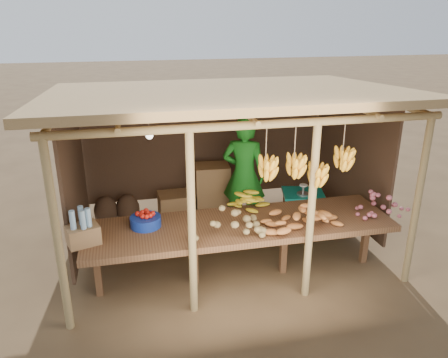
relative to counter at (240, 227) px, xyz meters
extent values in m
plane|color=brown|center=(0.00, 0.95, -0.74)|extent=(60.00, 60.00, 0.00)
cylinder|color=#9A7F4F|center=(-2.10, -0.55, 0.36)|extent=(0.09, 0.09, 2.20)
cylinder|color=#9A7F4F|center=(2.10, -0.55, 0.36)|extent=(0.09, 0.09, 2.20)
cylinder|color=#9A7F4F|center=(-2.10, 2.45, 0.36)|extent=(0.09, 0.09, 2.20)
cylinder|color=#9A7F4F|center=(2.10, 2.45, 0.36)|extent=(0.09, 0.09, 2.20)
cylinder|color=#9A7F4F|center=(-0.70, -0.55, 0.36)|extent=(0.09, 0.09, 2.20)
cylinder|color=#9A7F4F|center=(0.70, -0.55, 0.36)|extent=(0.09, 0.09, 2.20)
cylinder|color=#9A7F4F|center=(0.00, -0.55, 1.46)|extent=(4.40, 0.09, 0.09)
cylinder|color=#9A7F4F|center=(0.00, 2.45, 1.46)|extent=(4.40, 0.09, 0.09)
cube|color=#A27D4B|center=(0.00, 0.95, 1.55)|extent=(4.70, 3.50, 0.28)
cube|color=#483121|center=(0.00, 2.43, 0.47)|extent=(4.20, 0.04, 1.98)
cube|color=#483121|center=(-2.08, 1.15, 0.47)|extent=(0.04, 2.40, 1.98)
cube|color=#483121|center=(2.08, 1.15, 0.47)|extent=(0.04, 2.40, 1.98)
cube|color=brown|center=(0.00, 0.00, 0.02)|extent=(3.90, 1.05, 0.08)
cube|color=brown|center=(-1.80, 0.00, -0.38)|extent=(0.08, 0.08, 0.72)
cube|color=brown|center=(-0.60, 0.00, -0.38)|extent=(0.08, 0.08, 0.72)
cube|color=brown|center=(0.60, 0.00, -0.38)|extent=(0.08, 0.08, 0.72)
cube|color=brown|center=(1.80, 0.00, -0.38)|extent=(0.08, 0.08, 0.72)
cylinder|color=navy|center=(-1.18, 0.17, 0.13)|extent=(0.38, 0.38, 0.13)
cube|color=olive|center=(-1.90, -0.11, 0.17)|extent=(0.42, 0.38, 0.22)
imported|color=#1B7A1D|center=(0.41, 1.35, 0.19)|extent=(0.80, 0.69, 1.87)
cube|color=brown|center=(1.39, 1.26, -0.47)|extent=(0.68, 0.62, 0.54)
cube|color=#0C8D82|center=(1.39, 1.26, -0.17)|extent=(0.76, 0.69, 0.05)
cube|color=olive|center=(0.02, 1.94, -0.49)|extent=(0.57, 0.46, 0.46)
cube|color=olive|center=(0.02, 1.94, -0.03)|extent=(0.57, 0.46, 0.46)
cube|color=olive|center=(-0.61, 1.94, -0.49)|extent=(0.57, 0.46, 0.46)
ellipsoid|color=#483121|center=(-1.77, 2.12, -0.51)|extent=(0.40, 0.40, 0.54)
ellipsoid|color=#483121|center=(-1.41, 2.12, -0.51)|extent=(0.40, 0.40, 0.54)
camera|label=1|loc=(-1.30, -4.82, 2.53)|focal=35.00mm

